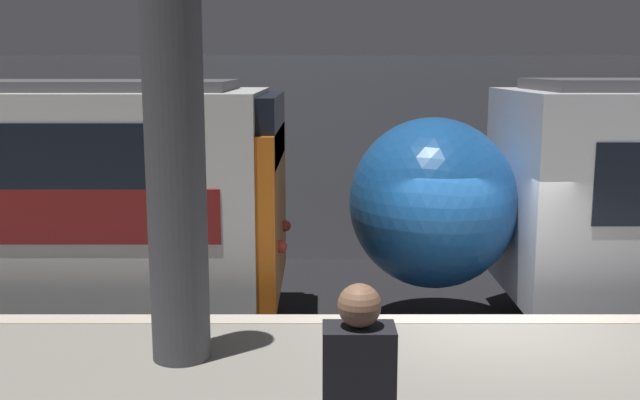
# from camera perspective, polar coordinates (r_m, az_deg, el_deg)

# --- Properties ---
(station_rear_barrier) EXTENTS (50.00, 0.15, 4.13)m
(station_rear_barrier) POSITION_cam_1_polar(r_m,az_deg,el_deg) (15.30, 7.32, 3.12)
(station_rear_barrier) COLOR #939399
(station_rear_barrier) RESTS_ON ground
(support_pillar_near) EXTENTS (0.57, 0.57, 3.96)m
(support_pillar_near) POSITION_cam_1_polar(r_m,az_deg,el_deg) (7.22, -10.86, 3.08)
(support_pillar_near) COLOR #47474C
(support_pillar_near) RESTS_ON platform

